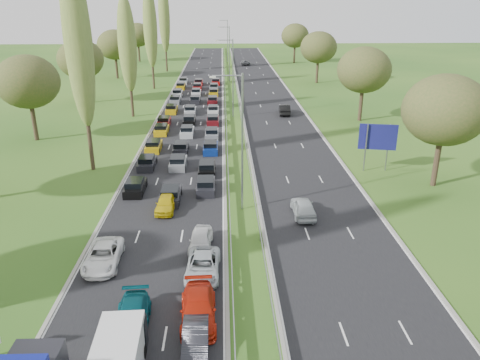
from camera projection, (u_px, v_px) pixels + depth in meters
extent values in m
plane|color=#255119|center=(233.00, 114.00, 76.36)|extent=(260.00, 260.00, 0.00)
cube|color=black|center=(192.00, 111.00, 78.45)|extent=(10.50, 215.00, 0.04)
cube|color=black|center=(272.00, 110.00, 78.92)|extent=(10.50, 215.00, 0.04)
cube|color=gray|center=(226.00, 107.00, 78.45)|extent=(0.06, 215.00, 0.32)
cube|color=gray|center=(239.00, 107.00, 78.53)|extent=(0.06, 215.00, 0.32)
cylinder|color=gray|center=(242.00, 145.00, 39.71)|extent=(0.18, 0.18, 12.00)
cylinder|color=gray|center=(233.00, 79.00, 72.32)|extent=(0.18, 0.18, 12.00)
cylinder|color=gray|center=(229.00, 54.00, 104.93)|extent=(0.18, 0.18, 12.00)
cylinder|color=gray|center=(228.00, 41.00, 137.54)|extent=(0.18, 0.18, 12.00)
cylinder|color=#2D2116|center=(89.00, 135.00, 50.15)|extent=(0.44, 0.44, 7.92)
ellipsoid|color=olive|center=(78.00, 41.00, 46.65)|extent=(2.80, 2.80, 17.60)
cylinder|color=#2D2116|center=(132.00, 96.00, 73.70)|extent=(0.44, 0.44, 6.48)
ellipsoid|color=olive|center=(127.00, 44.00, 70.84)|extent=(2.80, 2.80, 14.40)
cylinder|color=#2D2116|center=(153.00, 71.00, 96.87)|extent=(0.44, 0.44, 7.20)
ellipsoid|color=olive|center=(150.00, 27.00, 93.68)|extent=(2.80, 2.80, 16.00)
cylinder|color=#2D2116|center=(166.00, 56.00, 120.03)|extent=(0.44, 0.44, 7.92)
ellipsoid|color=olive|center=(164.00, 16.00, 116.53)|extent=(2.80, 2.80, 17.60)
cylinder|color=#2D2116|center=(34.00, 122.00, 61.53)|extent=(0.56, 0.56, 4.84)
ellipsoid|color=#38471E|center=(28.00, 82.00, 59.62)|extent=(8.00, 8.00, 6.80)
cylinder|color=#2D2116|center=(84.00, 89.00, 83.89)|extent=(0.56, 0.56, 4.84)
ellipsoid|color=#38471E|center=(81.00, 59.00, 81.98)|extent=(8.00, 8.00, 6.80)
cylinder|color=#2D2116|center=(117.00, 68.00, 109.98)|extent=(0.56, 0.56, 4.84)
ellipsoid|color=#38471E|center=(115.00, 45.00, 108.07)|extent=(8.00, 8.00, 6.80)
cylinder|color=#2D2116|center=(139.00, 53.00, 139.79)|extent=(0.56, 0.56, 4.84)
ellipsoid|color=#38471E|center=(138.00, 35.00, 137.88)|extent=(8.00, 8.00, 6.80)
cylinder|color=#2D2116|center=(436.00, 162.00, 46.34)|extent=(0.56, 0.56, 4.84)
ellipsoid|color=#38471E|center=(445.00, 110.00, 44.43)|extent=(8.00, 8.00, 6.80)
cylinder|color=#2D2116|center=(361.00, 105.00, 71.49)|extent=(0.56, 0.56, 4.84)
ellipsoid|color=#38471E|center=(364.00, 70.00, 69.58)|extent=(8.00, 8.00, 6.80)
cylinder|color=#2D2116|center=(317.00, 72.00, 104.10)|extent=(0.56, 0.56, 4.84)
ellipsoid|color=#38471E|center=(319.00, 47.00, 102.19)|extent=(8.00, 8.00, 6.80)
cylinder|color=#2D2116|center=(294.00, 54.00, 136.71)|extent=(0.56, 0.56, 4.84)
ellipsoid|color=#38471E|center=(295.00, 36.00, 134.80)|extent=(8.00, 8.00, 6.80)
cube|color=black|center=(135.00, 188.00, 45.31)|extent=(1.75, 4.00, 0.80)
cube|color=black|center=(147.00, 164.00, 51.99)|extent=(1.75, 4.00, 0.80)
cube|color=#BF990C|center=(154.00, 147.00, 57.85)|extent=(1.75, 4.00, 0.80)
cube|color=#BF990C|center=(162.00, 131.00, 65.10)|extent=(1.75, 4.00, 0.80)
cube|color=#A50C0A|center=(164.00, 122.00, 69.37)|extent=(1.75, 4.00, 0.80)
cube|color=#BF990C|center=(172.00, 110.00, 77.10)|extent=(1.75, 4.00, 0.80)
cube|color=slate|center=(175.00, 101.00, 84.24)|extent=(1.75, 4.00, 0.80)
cube|color=silver|center=(178.00, 94.00, 90.29)|extent=(1.75, 4.00, 0.80)
cube|color=#BF990C|center=(181.00, 87.00, 97.61)|extent=(1.75, 4.00, 0.80)
cube|color=#B2B7BC|center=(184.00, 82.00, 103.79)|extent=(1.75, 4.00, 0.80)
cube|color=black|center=(171.00, 196.00, 43.39)|extent=(1.75, 4.00, 0.80)
cube|color=slate|center=(178.00, 164.00, 51.99)|extent=(1.75, 4.00, 0.80)
cube|color=black|center=(181.00, 149.00, 57.14)|extent=(1.75, 4.00, 0.80)
cube|color=#B2B7BC|center=(187.00, 132.00, 64.23)|extent=(1.75, 4.00, 0.80)
cube|color=black|center=(189.00, 121.00, 70.21)|extent=(1.75, 4.00, 0.80)
cube|color=#B2B7BC|center=(190.00, 111.00, 76.36)|extent=(1.75, 4.00, 0.80)
cube|color=black|center=(195.00, 101.00, 84.26)|extent=(1.75, 4.00, 0.80)
cube|color=silver|center=(196.00, 93.00, 90.96)|extent=(1.75, 4.00, 0.80)
cube|color=#A50C0A|center=(198.00, 88.00, 96.75)|extent=(1.75, 4.00, 0.80)
cube|color=#A50C0A|center=(199.00, 83.00, 102.07)|extent=(1.75, 4.00, 0.80)
cube|color=black|center=(206.00, 187.00, 45.62)|extent=(1.75, 4.00, 0.80)
cube|color=black|center=(207.00, 170.00, 50.21)|extent=(1.75, 4.00, 0.80)
cube|color=navy|center=(211.00, 148.00, 57.31)|extent=(1.75, 4.00, 0.80)
cube|color=slate|center=(212.00, 135.00, 63.16)|extent=(1.75, 4.00, 0.80)
cube|color=#590F14|center=(213.00, 121.00, 70.16)|extent=(1.75, 4.00, 0.80)
cube|color=silver|center=(213.00, 111.00, 76.49)|extent=(1.75, 4.00, 0.80)
cube|color=#590F14|center=(213.00, 101.00, 83.88)|extent=(1.75, 4.00, 0.80)
cube|color=#BF990C|center=(214.00, 93.00, 90.98)|extent=(1.75, 4.00, 0.80)
cube|color=slate|center=(214.00, 88.00, 96.44)|extent=(1.75, 4.00, 0.80)
cube|color=#A50C0A|center=(216.00, 82.00, 102.67)|extent=(1.75, 4.00, 0.80)
imported|color=white|center=(103.00, 256.00, 32.82)|extent=(2.47, 5.07, 1.39)
imported|color=#054752|center=(132.00, 318.00, 26.42)|extent=(2.22, 4.82, 1.36)
imported|color=gold|center=(166.00, 203.00, 41.32)|extent=(1.80, 4.13, 1.39)
imported|color=#222227|center=(196.00, 337.00, 24.97)|extent=(1.45, 4.00, 1.31)
imported|color=#B2B8BC|center=(203.00, 266.00, 31.59)|extent=(2.39, 4.94, 1.35)
imported|color=#B11E0A|center=(198.00, 309.00, 27.14)|extent=(2.25, 5.12, 1.46)
imported|color=silver|center=(201.00, 240.00, 35.02)|extent=(1.90, 4.14, 1.38)
imported|color=#ADB4B6|center=(303.00, 207.00, 40.31)|extent=(1.81, 4.48, 1.52)
imported|color=black|center=(285.00, 109.00, 75.82)|extent=(2.02, 4.97, 1.60)
imported|color=slate|center=(245.00, 62.00, 133.45)|extent=(2.40, 4.93, 1.35)
cube|color=black|center=(126.00, 333.00, 24.70)|extent=(2.13, 0.87, 1.75)
cylinder|color=black|center=(107.00, 352.00, 24.30)|extent=(0.27, 0.74, 0.74)
cube|color=black|center=(119.00, 354.00, 23.49)|extent=(1.80, 0.74, 1.48)
cylinder|color=gray|center=(366.00, 148.00, 50.27)|extent=(0.16, 0.16, 5.20)
cylinder|color=gray|center=(388.00, 148.00, 50.35)|extent=(0.16, 0.16, 5.20)
cube|color=navy|center=(378.00, 137.00, 49.87)|extent=(3.95, 0.86, 2.80)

